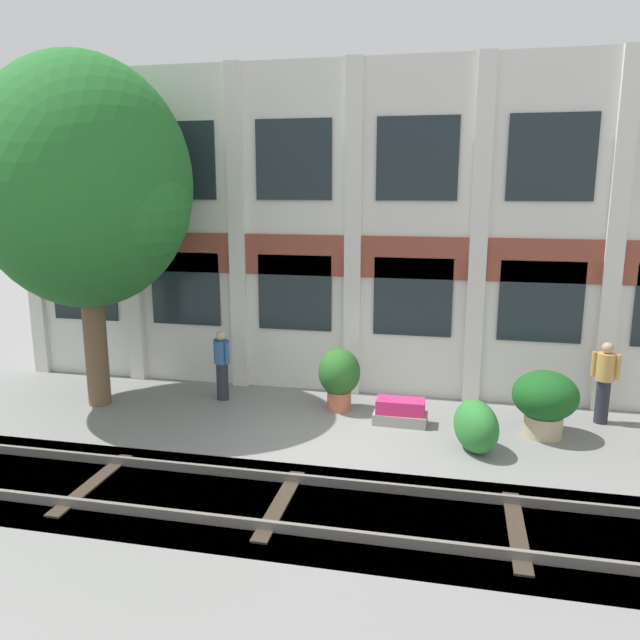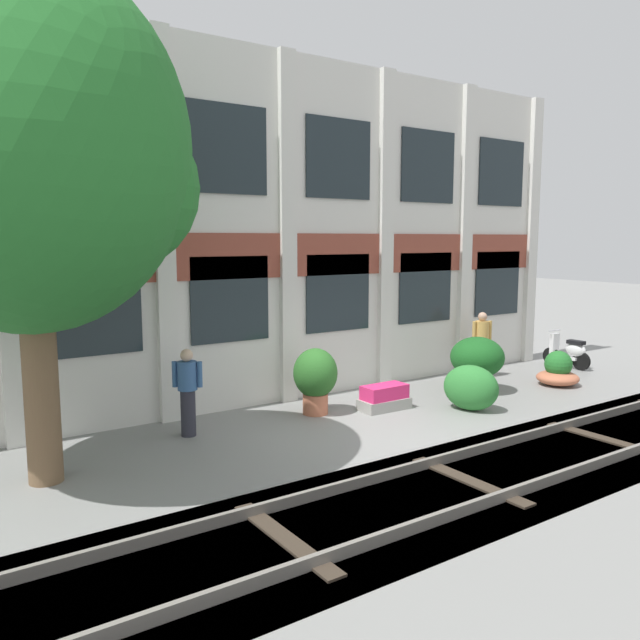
# 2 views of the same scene
# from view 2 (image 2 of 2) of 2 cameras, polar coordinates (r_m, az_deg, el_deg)

# --- Properties ---
(ground_plane) EXTENTS (80.00, 80.00, 0.00)m
(ground_plane) POSITION_cam_2_polar(r_m,az_deg,el_deg) (11.17, 5.00, -10.52)
(ground_plane) COLOR gray
(apartment_facade) EXTENTS (16.16, 0.64, 7.19)m
(apartment_facade) POSITION_cam_2_polar(r_m,az_deg,el_deg) (13.24, -3.62, 8.09)
(apartment_facade) COLOR silver
(apartment_facade) RESTS_ON ground
(rail_tracks) EXTENTS (23.80, 2.80, 0.43)m
(rail_tracks) POSITION_cam_2_polar(r_m,az_deg,el_deg) (9.61, 14.23, -14.63)
(rail_tracks) COLOR #5B5449
(rail_tracks) RESTS_ON ground
(broadleaf_tree) EXTENTS (4.55, 4.34, 7.18)m
(broadleaf_tree) POSITION_cam_2_polar(r_m,az_deg,el_deg) (9.44, -25.19, 13.38)
(broadleaf_tree) COLOR brown
(broadleaf_tree) RESTS_ON ground
(potted_plant_ribbed_drum) EXTENTS (1.20, 1.20, 1.26)m
(potted_plant_ribbed_drum) POSITION_cam_2_polar(r_m,az_deg,el_deg) (14.47, 14.17, -3.62)
(potted_plant_ribbed_drum) COLOR tan
(potted_plant_ribbed_drum) RESTS_ON ground
(potted_plant_square_trough) EXTENTS (1.06, 0.54, 0.51)m
(potted_plant_square_trough) POSITION_cam_2_polar(r_m,az_deg,el_deg) (12.78, 5.91, -7.10)
(potted_plant_square_trough) COLOR gray
(potted_plant_square_trough) RESTS_ON ground
(potted_plant_fluted_column) EXTENTS (0.87, 0.87, 1.31)m
(potted_plant_fluted_column) POSITION_cam_2_polar(r_m,az_deg,el_deg) (12.30, -0.43, -5.20)
(potted_plant_fluted_column) COLOR #B76647
(potted_plant_fluted_column) RESTS_ON ground
(potted_plant_wide_bowl) EXTENTS (0.97, 0.97, 0.82)m
(potted_plant_wide_bowl) POSITION_cam_2_polar(r_m,az_deg,el_deg) (15.80, 20.93, -4.44)
(potted_plant_wide_bowl) COLOR #B76647
(potted_plant_wide_bowl) RESTS_ON ground
(scooter_near_curb) EXTENTS (0.50, 1.38, 0.98)m
(scooter_near_curb) POSITION_cam_2_polar(r_m,az_deg,el_deg) (17.97, 21.78, -2.71)
(scooter_near_curb) COLOR black
(scooter_near_curb) RESTS_ON ground
(resident_by_doorway) EXTENTS (0.51, 0.34, 1.64)m
(resident_by_doorway) POSITION_cam_2_polar(r_m,az_deg,el_deg) (15.96, 14.56, -2.02)
(resident_by_doorway) COLOR #282833
(resident_by_doorway) RESTS_ON ground
(resident_watching_tracks) EXTENTS (0.45, 0.35, 1.55)m
(resident_watching_tracks) POSITION_cam_2_polar(r_m,az_deg,el_deg) (11.17, -12.01, -6.26)
(resident_watching_tracks) COLOR #282833
(resident_watching_tracks) RESTS_ON ground
(topiary_hedge) EXTENTS (1.08, 1.31, 0.92)m
(topiary_hedge) POSITION_cam_2_polar(r_m,az_deg,el_deg) (12.98, 13.62, -6.04)
(topiary_hedge) COLOR #2D7A33
(topiary_hedge) RESTS_ON ground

